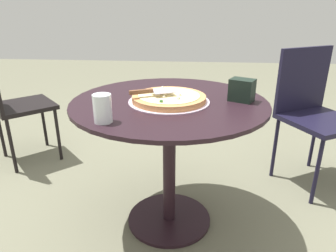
% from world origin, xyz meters
% --- Properties ---
extents(ground_plane, '(10.00, 10.00, 0.00)m').
position_xyz_m(ground_plane, '(0.00, 0.00, 0.00)').
color(ground_plane, '#6C6B55').
extents(patio_table, '(0.94, 0.94, 0.69)m').
position_xyz_m(patio_table, '(0.00, 0.00, 0.53)').
color(patio_table, black).
rests_on(patio_table, ground).
extents(pizza_on_tray, '(0.38, 0.38, 0.05)m').
position_xyz_m(pizza_on_tray, '(0.00, 0.02, 0.71)').
color(pizza_on_tray, silver).
rests_on(pizza_on_tray, patio_table).
extents(pizza_server, '(0.21, 0.13, 0.02)m').
position_xyz_m(pizza_server, '(0.08, 0.05, 0.75)').
color(pizza_server, silver).
rests_on(pizza_server, pizza_on_tray).
extents(drinking_cup, '(0.07, 0.07, 0.11)m').
position_xyz_m(drinking_cup, '(0.23, 0.31, 0.75)').
color(drinking_cup, silver).
rests_on(drinking_cup, patio_table).
extents(napkin_dispenser, '(0.13, 0.12, 0.10)m').
position_xyz_m(napkin_dispenser, '(-0.34, -0.02, 0.75)').
color(napkin_dispenser, black).
rests_on(napkin_dispenser, patio_table).
extents(patio_chair_near, '(0.56, 0.56, 0.87)m').
position_xyz_m(patio_chair_near, '(-0.87, -0.53, 0.51)').
color(patio_chair_near, black).
rests_on(patio_chair_near, ground).
extents(patio_chair_far, '(0.54, 0.54, 0.88)m').
position_xyz_m(patio_chair_far, '(1.18, -0.60, 0.50)').
color(patio_chair_far, black).
rests_on(patio_chair_far, ground).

